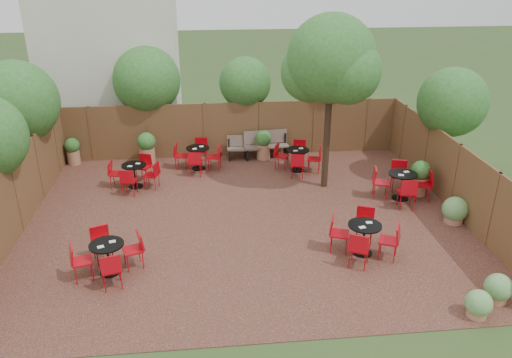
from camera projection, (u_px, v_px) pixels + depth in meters
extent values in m
plane|color=#354F23|center=(245.00, 219.00, 14.16)|extent=(80.00, 80.00, 0.00)
cube|color=#361916|center=(245.00, 219.00, 14.15)|extent=(12.00, 10.00, 0.02)
cube|color=#50341D|center=(233.00, 130.00, 18.30)|extent=(12.00, 0.08, 2.00)
cube|color=#50341D|center=(16.00, 197.00, 13.18)|extent=(0.08, 10.00, 2.00)
cube|color=#50341D|center=(455.00, 178.00, 14.33)|extent=(0.08, 10.00, 2.00)
cube|color=beige|center=(110.00, 34.00, 19.39)|extent=(5.00, 4.00, 8.00)
sphere|color=#286320|center=(17.00, 102.00, 15.15)|extent=(2.50, 2.50, 2.50)
sphere|color=#286320|center=(147.00, 80.00, 17.96)|extent=(2.38, 2.38, 2.38)
sphere|color=#286320|center=(245.00, 83.00, 18.27)|extent=(1.87, 1.87, 1.87)
sphere|color=#286320|center=(325.00, 76.00, 18.68)|extent=(2.34, 2.34, 2.34)
sphere|color=#286320|center=(452.00, 102.00, 15.54)|extent=(2.14, 2.14, 2.14)
cylinder|color=black|center=(328.00, 122.00, 15.32)|extent=(0.26, 0.26, 4.25)
sphere|color=#286320|center=(332.00, 58.00, 14.55)|extent=(2.59, 2.59, 2.59)
sphere|color=#286320|center=(311.00, 72.00, 15.05)|extent=(1.81, 1.81, 1.81)
sphere|color=#286320|center=(348.00, 71.00, 14.34)|extent=(1.89, 1.89, 1.89)
cube|color=brown|center=(266.00, 146.00, 18.22)|extent=(1.64, 0.63, 0.05)
cube|color=brown|center=(266.00, 137.00, 18.29)|extent=(1.60, 0.27, 0.48)
cube|color=black|center=(246.00, 153.00, 18.25)|extent=(0.11, 0.48, 0.43)
cube|color=black|center=(286.00, 152.00, 18.38)|extent=(0.11, 0.48, 0.43)
cube|color=brown|center=(246.00, 149.00, 18.17)|extent=(1.38, 0.48, 0.05)
cube|color=brown|center=(246.00, 141.00, 18.24)|extent=(1.37, 0.17, 0.41)
cube|color=black|center=(229.00, 155.00, 18.20)|extent=(0.08, 0.41, 0.36)
cube|color=black|center=(263.00, 153.00, 18.32)|extent=(0.08, 0.41, 0.36)
cylinder|color=black|center=(199.00, 168.00, 17.48)|extent=(0.46, 0.46, 0.03)
cylinder|color=black|center=(198.00, 158.00, 17.33)|extent=(0.05, 0.05, 0.73)
cylinder|color=black|center=(198.00, 148.00, 17.18)|extent=(0.79, 0.79, 0.03)
cube|color=white|center=(201.00, 146.00, 17.26)|extent=(0.16, 0.13, 0.02)
cube|color=white|center=(195.00, 149.00, 17.05)|extent=(0.16, 0.13, 0.02)
cylinder|color=black|center=(110.00, 272.00, 11.73)|extent=(0.46, 0.46, 0.03)
cylinder|color=black|center=(108.00, 259.00, 11.58)|extent=(0.05, 0.05, 0.73)
cylinder|color=black|center=(106.00, 245.00, 11.43)|extent=(0.79, 0.79, 0.03)
cube|color=white|center=(112.00, 242.00, 11.51)|extent=(0.17, 0.14, 0.02)
cube|color=white|center=(101.00, 247.00, 11.30)|extent=(0.17, 0.14, 0.02)
cylinder|color=black|center=(297.00, 170.00, 17.33)|extent=(0.45, 0.45, 0.03)
cylinder|color=black|center=(297.00, 160.00, 17.19)|extent=(0.05, 0.05, 0.72)
cylinder|color=black|center=(298.00, 150.00, 17.04)|extent=(0.78, 0.78, 0.03)
cube|color=white|center=(301.00, 148.00, 17.12)|extent=(0.17, 0.14, 0.02)
cube|color=white|center=(295.00, 151.00, 16.91)|extent=(0.17, 0.14, 0.02)
cylinder|color=black|center=(362.00, 253.00, 12.51)|extent=(0.47, 0.47, 0.03)
cylinder|color=black|center=(364.00, 239.00, 12.35)|extent=(0.05, 0.05, 0.75)
cylinder|color=black|center=(365.00, 225.00, 12.20)|extent=(0.81, 0.81, 0.03)
cube|color=white|center=(369.00, 222.00, 12.28)|extent=(0.18, 0.15, 0.02)
cube|color=white|center=(362.00, 227.00, 12.06)|extent=(0.18, 0.15, 0.02)
cylinder|color=black|center=(400.00, 198.00, 15.32)|extent=(0.49, 0.49, 0.03)
cylinder|color=black|center=(401.00, 186.00, 15.16)|extent=(0.06, 0.06, 0.78)
cylinder|color=black|center=(403.00, 174.00, 15.00)|extent=(0.85, 0.85, 0.03)
cube|color=white|center=(406.00, 172.00, 15.08)|extent=(0.18, 0.15, 0.02)
cube|color=white|center=(401.00, 175.00, 14.86)|extent=(0.18, 0.15, 0.02)
cylinder|color=black|center=(136.00, 186.00, 16.11)|extent=(0.44, 0.44, 0.03)
cylinder|color=black|center=(135.00, 176.00, 15.96)|extent=(0.05, 0.05, 0.71)
cylinder|color=black|center=(134.00, 165.00, 15.81)|extent=(0.77, 0.77, 0.03)
cube|color=white|center=(138.00, 164.00, 15.89)|extent=(0.16, 0.13, 0.02)
cube|color=white|center=(130.00, 166.00, 15.69)|extent=(0.16, 0.13, 0.02)
cylinder|color=#A26D51|center=(148.00, 156.00, 17.74)|extent=(0.53, 0.53, 0.61)
sphere|color=#286320|center=(146.00, 142.00, 17.52)|extent=(0.64, 0.64, 0.64)
cylinder|color=#A26D51|center=(263.00, 151.00, 18.25)|extent=(0.48, 0.48, 0.56)
sphere|color=#286320|center=(263.00, 138.00, 18.05)|extent=(0.58, 0.58, 0.58)
cylinder|color=#A26D51|center=(74.00, 157.00, 17.79)|extent=(0.43, 0.43, 0.50)
sphere|color=#286320|center=(72.00, 145.00, 17.61)|extent=(0.52, 0.52, 0.52)
cylinder|color=#A26D51|center=(419.00, 186.00, 15.50)|extent=(0.50, 0.50, 0.57)
sphere|color=#286320|center=(421.00, 170.00, 15.30)|extent=(0.60, 0.60, 0.60)
cylinder|color=#A26D51|center=(496.00, 297.00, 10.75)|extent=(0.43, 0.43, 0.19)
sphere|color=#5D954D|center=(498.00, 287.00, 10.66)|extent=(0.58, 0.58, 0.58)
cylinder|color=#A26D51|center=(477.00, 312.00, 10.30)|extent=(0.40, 0.40, 0.18)
sphere|color=#5D954D|center=(479.00, 303.00, 10.21)|extent=(0.55, 0.55, 0.55)
cylinder|color=#A26D51|center=(453.00, 218.00, 13.92)|extent=(0.51, 0.51, 0.23)
sphere|color=#5D954D|center=(455.00, 209.00, 13.81)|extent=(0.69, 0.69, 0.69)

